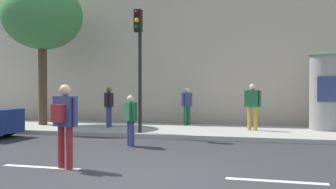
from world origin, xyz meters
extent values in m
plane|color=#2B2B2D|center=(0.00, 0.00, 0.00)|extent=(80.00, 80.00, 0.00)
cube|color=#9E9B93|center=(0.00, 7.00, 0.07)|extent=(36.00, 4.00, 0.15)
cube|color=silver|center=(-2.40, 0.00, 0.00)|extent=(1.80, 0.16, 0.01)
cube|color=silver|center=(2.40, 0.00, 0.00)|extent=(1.80, 0.16, 0.01)
cube|color=#B7A893|center=(0.00, 12.00, 4.34)|extent=(36.00, 5.00, 8.69)
cylinder|color=black|center=(-2.04, 5.35, 1.86)|extent=(0.12, 0.12, 3.42)
cube|color=black|center=(-2.04, 5.17, 3.95)|extent=(0.24, 0.24, 0.75)
sphere|color=#390605|center=(-2.04, 5.04, 4.18)|extent=(0.16, 0.16, 0.16)
sphere|color=#F2A519|center=(-2.04, 5.04, 3.94)|extent=(0.16, 0.16, 0.16)
sphere|color=#07330F|center=(-2.04, 5.04, 3.70)|extent=(0.16, 0.16, 0.16)
cylinder|color=gray|center=(4.20, 7.85, 1.51)|extent=(1.07, 1.07, 2.71)
cone|color=#334C33|center=(4.20, 7.85, 2.96)|extent=(1.18, 1.18, 0.20)
cube|color=navy|center=(4.20, 7.30, 1.64)|extent=(0.64, 0.02, 0.90)
cylinder|color=#4C3826|center=(-6.90, 7.03, 1.72)|extent=(0.35, 0.35, 3.14)
ellipsoid|color=#3D7F42|center=(-6.90, 7.03, 4.69)|extent=(3.30, 3.30, 2.81)
cylinder|color=maroon|center=(-1.71, -0.04, 0.44)|extent=(0.14, 0.14, 0.89)
cylinder|color=maroon|center=(-1.95, 0.04, 0.44)|extent=(0.14, 0.14, 0.89)
cube|color=navy|center=(-1.83, 0.00, 1.20)|extent=(0.55, 0.39, 0.63)
cylinder|color=navy|center=(-1.55, -0.10, 1.20)|extent=(0.09, 0.09, 0.60)
cylinder|color=navy|center=(-2.11, 0.09, 1.20)|extent=(0.09, 0.09, 0.60)
sphere|color=tan|center=(-1.83, 0.00, 1.64)|extent=(0.24, 0.24, 0.24)
cube|color=maroon|center=(-1.89, -0.17, 1.17)|extent=(0.32, 0.24, 0.36)
cylinder|color=navy|center=(-1.53, 3.17, 0.37)|extent=(0.14, 0.14, 0.74)
cylinder|color=navy|center=(-1.67, 3.34, 0.37)|extent=(0.14, 0.14, 0.74)
cube|color=#1E5938|center=(-1.60, 3.25, 1.01)|extent=(0.47, 0.50, 0.53)
cylinder|color=#1E5938|center=(-1.43, 3.04, 1.01)|extent=(0.09, 0.09, 0.50)
cylinder|color=#1E5938|center=(-1.77, 3.46, 1.01)|extent=(0.09, 0.09, 0.50)
sphere|color=beige|center=(-1.60, 3.25, 1.37)|extent=(0.20, 0.20, 0.20)
cylinder|color=#1E5938|center=(-1.02, 8.59, 0.54)|extent=(0.14, 0.14, 0.78)
cylinder|color=#1E5938|center=(-1.12, 8.41, 0.54)|extent=(0.14, 0.14, 0.78)
cube|color=navy|center=(-1.07, 8.50, 1.20)|extent=(0.41, 0.47, 0.55)
cylinder|color=navy|center=(-0.95, 8.71, 1.20)|extent=(0.09, 0.09, 0.52)
cylinder|color=navy|center=(-1.20, 8.28, 1.20)|extent=(0.09, 0.09, 0.52)
sphere|color=beige|center=(-1.07, 8.50, 1.58)|extent=(0.21, 0.21, 0.21)
cylinder|color=navy|center=(-3.81, 6.85, 0.55)|extent=(0.14, 0.14, 0.79)
cylinder|color=navy|center=(-3.80, 6.66, 0.55)|extent=(0.14, 0.14, 0.79)
cube|color=black|center=(-3.80, 6.75, 1.22)|extent=(0.26, 0.39, 0.56)
cylinder|color=black|center=(-3.81, 6.99, 1.22)|extent=(0.09, 0.09, 0.53)
cylinder|color=black|center=(-3.79, 6.52, 1.22)|extent=(0.09, 0.09, 0.53)
sphere|color=brown|center=(-3.80, 6.75, 1.61)|extent=(0.21, 0.21, 0.21)
cylinder|color=#B78C33|center=(1.55, 7.11, 0.57)|extent=(0.14, 0.14, 0.85)
cylinder|color=#B78C33|center=(1.77, 7.05, 0.57)|extent=(0.14, 0.14, 0.85)
cube|color=#1E5938|center=(1.66, 7.08, 1.30)|extent=(0.50, 0.35, 0.60)
cylinder|color=#1E5938|center=(1.40, 7.15, 1.30)|extent=(0.09, 0.09, 0.57)
cylinder|color=#1E5938|center=(1.92, 7.01, 1.30)|extent=(0.09, 0.09, 0.57)
sphere|color=beige|center=(1.66, 7.08, 1.72)|extent=(0.23, 0.23, 0.23)
cylinder|color=black|center=(-6.62, 4.44, 0.32)|extent=(0.64, 0.23, 0.64)
camera|label=1|loc=(2.31, -7.22, 1.69)|focal=41.44mm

